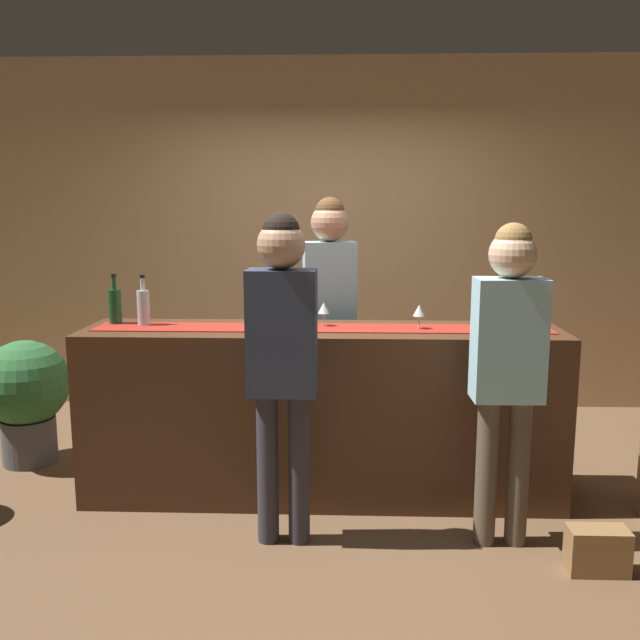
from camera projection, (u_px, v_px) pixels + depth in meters
name	position (u px, v px, depth m)	size (l,w,h in m)	color
ground_plane	(322.00, 493.00, 4.11)	(10.00, 10.00, 0.00)	brown
back_wall	(329.00, 236.00, 5.74)	(6.00, 0.12, 2.90)	tan
bar_counter	(322.00, 412.00, 4.03)	(2.77, 0.60, 1.01)	#472B19
counter_runner_cloth	(322.00, 328.00, 3.94)	(2.63, 0.28, 0.01)	maroon
wine_bottle_green	(115.00, 306.00, 4.06)	(0.07, 0.07, 0.30)	#194723
wine_bottle_clear	(143.00, 307.00, 4.02)	(0.07, 0.07, 0.30)	#B2C6C1
wine_bottle_amber	(276.00, 309.00, 3.93)	(0.07, 0.07, 0.30)	brown
wine_glass_near_customer	(419.00, 311.00, 3.89)	(0.07, 0.07, 0.14)	silver
wine_glass_mid_counter	(324.00, 309.00, 3.98)	(0.07, 0.07, 0.14)	silver
bartender	(330.00, 299.00, 4.50)	(0.36, 0.25, 1.77)	#26262B
customer_sipping	(508.00, 352.00, 3.34)	(0.34, 0.23, 1.64)	brown
customer_browsing	(282.00, 344.00, 3.36)	(0.34, 0.24, 1.69)	#33333D
potted_plant_tall	(26.00, 393.00, 4.53)	(0.57, 0.57, 0.84)	#4C4C51
handbag	(597.00, 551.00, 3.21)	(0.28, 0.14, 0.22)	olive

